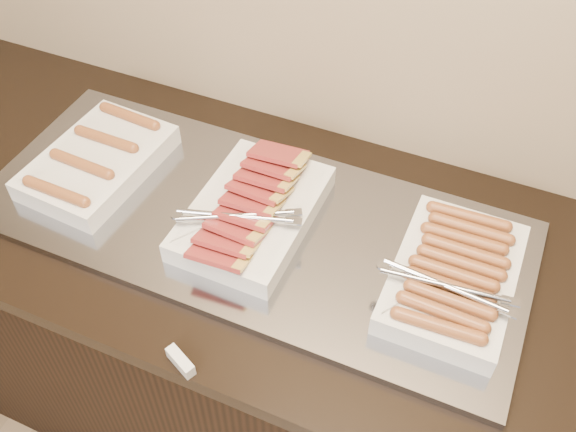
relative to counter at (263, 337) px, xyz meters
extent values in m
cube|color=black|center=(0.00, 0.00, -0.02)|extent=(2.00, 0.70, 0.86)
cube|color=black|center=(0.00, 0.00, 0.43)|extent=(2.06, 0.76, 0.04)
cube|color=gray|center=(-0.02, 0.00, 0.46)|extent=(1.20, 0.50, 0.02)
cube|color=silver|center=(-0.41, 0.00, 0.49)|extent=(0.25, 0.35, 0.05)
cylinder|color=brown|center=(-0.41, -0.14, 0.52)|extent=(0.15, 0.03, 0.03)
cylinder|color=brown|center=(-0.41, -0.05, 0.52)|extent=(0.15, 0.03, 0.03)
cylinder|color=brown|center=(-0.41, 0.05, 0.52)|extent=(0.15, 0.03, 0.03)
cylinder|color=brown|center=(-0.40, 0.14, 0.52)|extent=(0.15, 0.04, 0.03)
cube|color=silver|center=(-0.01, 0.00, 0.49)|extent=(0.24, 0.36, 0.05)
cube|color=#A23534|center=(-0.01, -0.14, 0.52)|extent=(0.12, 0.09, 0.04)
cube|color=#A23534|center=(-0.01, -0.11, 0.52)|extent=(0.12, 0.09, 0.04)
cube|color=#A23534|center=(-0.01, -0.07, 0.52)|extent=(0.12, 0.10, 0.04)
cube|color=#A23534|center=(0.00, -0.04, 0.53)|extent=(0.12, 0.09, 0.04)
cube|color=#A23534|center=(-0.01, 0.00, 0.53)|extent=(0.12, 0.09, 0.04)
cube|color=#A23534|center=(-0.01, 0.04, 0.53)|extent=(0.12, 0.09, 0.04)
cube|color=#A23534|center=(-0.01, 0.07, 0.54)|extent=(0.12, 0.09, 0.04)
cube|color=#A23534|center=(-0.01, 0.11, 0.54)|extent=(0.12, 0.09, 0.04)
cube|color=#A23534|center=(-0.01, 0.14, 0.54)|extent=(0.13, 0.10, 0.04)
cube|color=silver|center=(0.43, 0.00, 0.49)|extent=(0.23, 0.34, 0.05)
cylinder|color=brown|center=(0.43, -0.14, 0.52)|extent=(0.15, 0.03, 0.03)
cylinder|color=brown|center=(0.43, -0.11, 0.52)|extent=(0.15, 0.03, 0.03)
cylinder|color=brown|center=(0.43, -0.08, 0.52)|extent=(0.15, 0.03, 0.03)
cylinder|color=brown|center=(0.43, -0.05, 0.52)|extent=(0.15, 0.03, 0.03)
cylinder|color=brown|center=(0.43, -0.02, 0.52)|extent=(0.15, 0.03, 0.03)
cylinder|color=brown|center=(0.43, 0.02, 0.52)|extent=(0.15, 0.03, 0.03)
cylinder|color=brown|center=(0.43, 0.05, 0.52)|extent=(0.15, 0.03, 0.03)
cylinder|color=brown|center=(0.42, 0.08, 0.52)|extent=(0.15, 0.03, 0.03)
cylinder|color=brown|center=(0.43, 0.11, 0.52)|extent=(0.15, 0.03, 0.03)
cylinder|color=brown|center=(0.42, 0.14, 0.52)|extent=(0.15, 0.03, 0.03)
cube|color=silver|center=(0.02, -0.36, 0.46)|extent=(0.07, 0.05, 0.03)
camera|label=1|loc=(0.43, -0.82, 1.50)|focal=40.00mm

